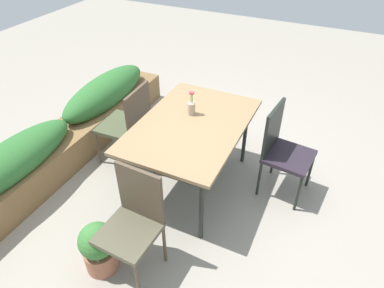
{
  "coord_description": "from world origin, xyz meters",
  "views": [
    {
      "loc": [
        -2.45,
        -1.14,
        2.58
      ],
      "look_at": [
        -0.03,
        -0.0,
        0.54
      ],
      "focal_mm": 31.6,
      "sensor_mm": 36.0,
      "label": 1
    }
  ],
  "objects_px": {
    "planter_box": "(69,132)",
    "potted_plant": "(99,247)",
    "chair_end_left": "(134,219)",
    "chair_far_side": "(129,121)",
    "chair_near_right": "(282,147)",
    "dining_table": "(192,128)",
    "flower_vase": "(191,106)"
  },
  "relations": [
    {
      "from": "chair_end_left",
      "to": "potted_plant",
      "type": "distance_m",
      "value": 0.43
    },
    {
      "from": "planter_box",
      "to": "potted_plant",
      "type": "distance_m",
      "value": 1.66
    },
    {
      "from": "chair_end_left",
      "to": "chair_far_side",
      "type": "xyz_separation_m",
      "value": [
        1.17,
        0.83,
        -0.03
      ]
    },
    {
      "from": "chair_far_side",
      "to": "potted_plant",
      "type": "bearing_deg",
      "value": -159.26
    },
    {
      "from": "dining_table",
      "to": "chair_near_right",
      "type": "relative_size",
      "value": 1.49
    },
    {
      "from": "chair_end_left",
      "to": "chair_near_right",
      "type": "height_order",
      "value": "chair_end_left"
    },
    {
      "from": "planter_box",
      "to": "chair_near_right",
      "type": "bearing_deg",
      "value": -78.62
    },
    {
      "from": "chair_near_right",
      "to": "potted_plant",
      "type": "relative_size",
      "value": 1.97
    },
    {
      "from": "potted_plant",
      "to": "flower_vase",
      "type": "bearing_deg",
      "value": -7.43
    },
    {
      "from": "chair_end_left",
      "to": "planter_box",
      "type": "bearing_deg",
      "value": -28.65
    },
    {
      "from": "planter_box",
      "to": "flower_vase",
      "type": "bearing_deg",
      "value": -78.45
    },
    {
      "from": "dining_table",
      "to": "chair_end_left",
      "type": "bearing_deg",
      "value": -179.8
    },
    {
      "from": "planter_box",
      "to": "potted_plant",
      "type": "bearing_deg",
      "value": -131.13
    },
    {
      "from": "chair_far_side",
      "to": "chair_near_right",
      "type": "bearing_deg",
      "value": -84.3
    },
    {
      "from": "chair_end_left",
      "to": "chair_far_side",
      "type": "relative_size",
      "value": 1.03
    },
    {
      "from": "chair_near_right",
      "to": "chair_far_side",
      "type": "xyz_separation_m",
      "value": [
        -0.23,
        1.65,
        -0.02
      ]
    },
    {
      "from": "flower_vase",
      "to": "potted_plant",
      "type": "bearing_deg",
      "value": 172.57
    },
    {
      "from": "chair_end_left",
      "to": "chair_far_side",
      "type": "distance_m",
      "value": 1.43
    },
    {
      "from": "chair_far_side",
      "to": "planter_box",
      "type": "bearing_deg",
      "value": 107.53
    },
    {
      "from": "dining_table",
      "to": "chair_near_right",
      "type": "bearing_deg",
      "value": -68.12
    },
    {
      "from": "dining_table",
      "to": "flower_vase",
      "type": "relative_size",
      "value": 5.51
    },
    {
      "from": "dining_table",
      "to": "chair_near_right",
      "type": "xyz_separation_m",
      "value": [
        0.33,
        -0.83,
        -0.19
      ]
    },
    {
      "from": "chair_far_side",
      "to": "flower_vase",
      "type": "height_order",
      "value": "flower_vase"
    },
    {
      "from": "potted_plant",
      "to": "dining_table",
      "type": "bearing_deg",
      "value": -11.9
    },
    {
      "from": "chair_end_left",
      "to": "chair_near_right",
      "type": "relative_size",
      "value": 1.01
    },
    {
      "from": "chair_far_side",
      "to": "potted_plant",
      "type": "height_order",
      "value": "chair_far_side"
    },
    {
      "from": "chair_far_side",
      "to": "flower_vase",
      "type": "distance_m",
      "value": 0.83
    },
    {
      "from": "dining_table",
      "to": "chair_near_right",
      "type": "height_order",
      "value": "chair_near_right"
    },
    {
      "from": "dining_table",
      "to": "flower_vase",
      "type": "bearing_deg",
      "value": 27.01
    },
    {
      "from": "dining_table",
      "to": "planter_box",
      "type": "relative_size",
      "value": 0.43
    },
    {
      "from": "chair_near_right",
      "to": "planter_box",
      "type": "distance_m",
      "value": 2.4
    },
    {
      "from": "chair_near_right",
      "to": "flower_vase",
      "type": "height_order",
      "value": "flower_vase"
    }
  ]
}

